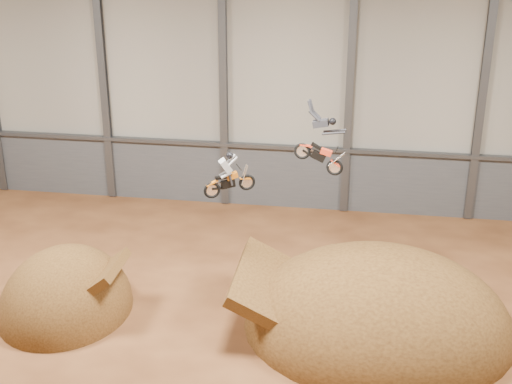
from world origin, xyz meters
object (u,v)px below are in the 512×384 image
fmx_rider_a (230,172)px  fmx_rider_b (316,138)px  takeoff_ramp (67,310)px  landing_ramp (376,327)px

fmx_rider_a → fmx_rider_b: size_ratio=0.73×
takeoff_ramp → fmx_rider_a: 9.39m
landing_ramp → fmx_rider_a: size_ratio=5.22×
fmx_rider_b → takeoff_ramp: bearing=-159.3°
landing_ramp → fmx_rider_b: bearing=143.0°
takeoff_ramp → fmx_rider_a: bearing=7.9°
takeoff_ramp → fmx_rider_a: fmx_rider_a is taller
landing_ramp → fmx_rider_a: fmx_rider_a is taller
landing_ramp → fmx_rider_b: size_ratio=3.80×
fmx_rider_b → landing_ramp: bearing=-32.0°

